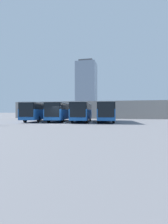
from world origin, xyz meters
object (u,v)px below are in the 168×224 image
(bus_1, at_px, (82,111))
(bus_2, at_px, (61,111))
(bus_0, at_px, (105,111))
(bus_3, at_px, (40,111))

(bus_1, height_order, bus_2, same)
(bus_0, height_order, bus_3, same)
(bus_0, xyz_separation_m, bus_3, (11.77, 0.62, 0.00))
(bus_3, bearing_deg, bus_2, 178.51)
(bus_2, bearing_deg, bus_3, -1.49)
(bus_0, bearing_deg, bus_2, -4.51)
(bus_1, xyz_separation_m, bus_2, (3.92, -0.13, 0.00))
(bus_1, distance_m, bus_2, 3.93)
(bus_0, xyz_separation_m, bus_2, (7.85, 0.28, 0.00))
(bus_0, distance_m, bus_1, 3.94)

